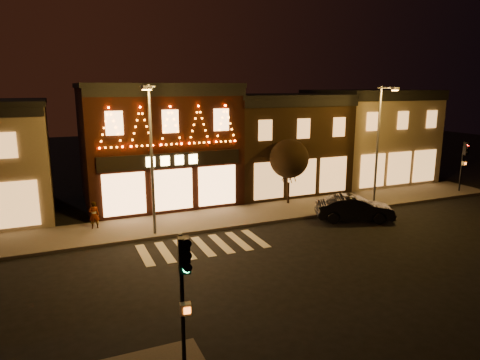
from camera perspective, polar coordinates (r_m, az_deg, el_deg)
ground at (r=19.16m, az=-1.03°, el=-12.72°), size 120.00×120.00×0.00m
sidewalk_far at (r=26.79m, az=-3.57°, el=-5.16°), size 44.00×4.00×0.15m
building_pulp at (r=31.01m, az=-10.92°, el=4.78°), size 10.20×8.34×8.30m
building_right_a at (r=34.36m, az=4.80°, el=5.00°), size 9.20×8.28×7.50m
building_right_b at (r=39.36m, az=16.51°, el=5.69°), size 9.20×8.28×7.80m
traffic_signal_near at (r=11.64m, az=-7.44°, el=-13.10°), size 0.33×0.44×4.23m
traffic_signal_far at (r=37.04m, az=27.56°, el=2.82°), size 0.30×0.43×3.84m
streetlamp_mid at (r=23.14m, az=-11.69°, el=4.02°), size 0.77×1.84×8.05m
streetlamp_right at (r=30.07m, az=18.03°, el=5.44°), size 0.64×1.83×7.96m
tree_right at (r=29.54m, az=6.52°, el=2.82°), size 2.67×2.67×4.47m
dark_sedan at (r=27.40m, az=14.90°, el=-3.66°), size 4.91×3.41×1.53m
pedestrian at (r=25.95m, az=-18.75°, el=-4.39°), size 0.58×0.39×1.58m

